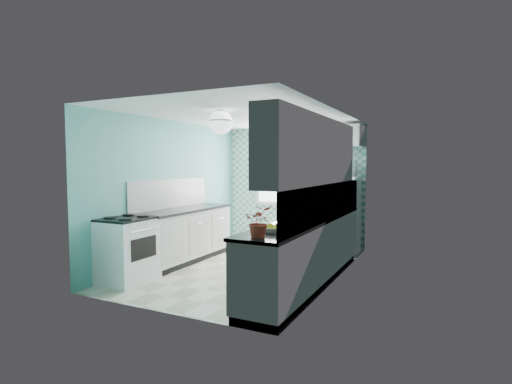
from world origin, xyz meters
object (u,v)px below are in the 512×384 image
at_px(potted_plant, 259,222).
at_px(microwave, 342,169).
at_px(ceiling_light, 221,122).
at_px(sink, 329,212).
at_px(fruit_bowl, 273,230).
at_px(fridge, 341,215).
at_px(stove, 128,249).

xyz_separation_m(potted_plant, microwave, (-0.09, 3.84, 0.52)).
relative_size(ceiling_light, potted_plant, 1.02).
distance_m(sink, microwave, 1.36).
distance_m(sink, fruit_bowl, 2.31).
xyz_separation_m(fruit_bowl, potted_plant, (0.00, -0.36, 0.14)).
distance_m(fridge, fruit_bowl, 3.48).
distance_m(fruit_bowl, potted_plant, 0.39).
xyz_separation_m(stove, sink, (2.40, 2.11, 0.45)).
distance_m(ceiling_light, fridge, 3.26).
bearing_deg(potted_plant, microwave, 91.34).
relative_size(potted_plant, microwave, 0.66).
xyz_separation_m(fridge, sink, (0.09, -1.17, 0.19)).
distance_m(fridge, microwave, 0.89).
xyz_separation_m(sink, fruit_bowl, (-0.00, -2.31, 0.04)).
relative_size(fridge, fruit_bowl, 5.43).
relative_size(fridge, sink, 2.79).
bearing_deg(sink, microwave, 97.97).
bearing_deg(microwave, stove, 51.58).
relative_size(stove, sink, 1.74).
bearing_deg(fruit_bowl, sink, 89.90).
bearing_deg(fridge, microwave, 56.64).
relative_size(sink, potted_plant, 1.54).
bearing_deg(microwave, fridge, 51.34).
height_order(sink, microwave, microwave).
bearing_deg(ceiling_light, potted_plant, -45.21).
height_order(stove, potted_plant, potted_plant).
xyz_separation_m(fridge, stove, (-2.31, -3.28, -0.26)).
height_order(ceiling_light, fridge, ceiling_light).
height_order(fridge, microwave, microwave).
bearing_deg(ceiling_light, stove, -151.42).
distance_m(ceiling_light, stove, 2.29).
distance_m(stove, sink, 3.23).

